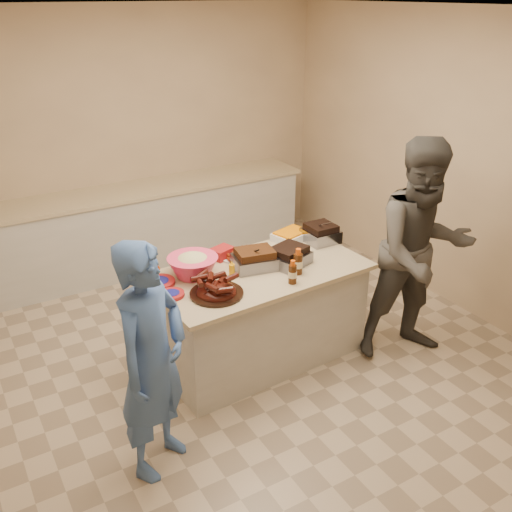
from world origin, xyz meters
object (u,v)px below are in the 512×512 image
island (259,355)px  mustard_bottle (232,275)px  bbq_bottle_a (292,283)px  bbq_bottle_b (298,274)px  guest_gray (408,349)px  plastic_cup (154,280)px  roasting_pan (320,241)px  coleslaw_bowl (193,276)px  guest_blue (162,460)px  rib_platter (217,295)px

island → mustard_bottle: mustard_bottle is taller
bbq_bottle_a → island: bearing=107.7°
bbq_bottle_b → guest_gray: bbq_bottle_b is taller
bbq_bottle_a → plastic_cup: 1.05m
roasting_pan → plastic_cup: roasting_pan is taller
roasting_pan → bbq_bottle_b: bbq_bottle_b is taller
coleslaw_bowl → guest_blue: bearing=-127.8°
roasting_pan → plastic_cup: size_ratio=2.56×
island → guest_gray: island is taller
bbq_bottle_a → bbq_bottle_b: (0.12, 0.11, 0.00)m
rib_platter → guest_blue: rib_platter is taller
rib_platter → bbq_bottle_a: size_ratio=2.09×
plastic_cup → guest_gray: (1.93, -0.83, -0.81)m
mustard_bottle → guest_gray: 1.71m
roasting_pan → bbq_bottle_b: bearing=-141.2°
mustard_bottle → guest_gray: mustard_bottle is taller
rib_platter → mustard_bottle: size_ratio=3.16×
rib_platter → roasting_pan: (1.22, 0.40, 0.00)m
roasting_pan → bbq_bottle_a: size_ratio=1.45×
roasting_pan → plastic_cup: 1.52m
bbq_bottle_b → mustard_bottle: bbq_bottle_b is taller
guest_gray → island: bearing=169.9°
roasting_pan → guest_gray: size_ratio=0.15×
roasting_pan → guest_blue: roasting_pan is taller
plastic_cup → guest_blue: plastic_cup is taller
bbq_bottle_a → guest_gray: (1.06, -0.25, -0.81)m
mustard_bottle → guest_blue: 1.42m
guest_blue → plastic_cup: bearing=33.5°
island → mustard_bottle: (-0.23, 0.02, 0.81)m
coleslaw_bowl → bbq_bottle_a: size_ratio=2.09×
roasting_pan → mustard_bottle: mustard_bottle is taller
bbq_bottle_a → guest_blue: size_ratio=0.12×
island → plastic_cup: 1.15m
bbq_bottle_a → guest_gray: size_ratio=0.10×
bbq_bottle_a → plastic_cup: (-0.88, 0.58, 0.00)m
bbq_bottle_a → guest_blue: (-1.26, -0.38, -0.81)m
mustard_bottle → coleslaw_bowl: bearing=150.9°
rib_platter → plastic_cup: 0.54m
rib_platter → mustard_bottle: rib_platter is taller
roasting_pan → guest_blue: bearing=-154.4°
coleslaw_bowl → plastic_cup: 0.30m
rib_platter → plastic_cup: bearing=123.9°
roasting_pan → plastic_cup: bearing=178.4°
guest_blue → bbq_bottle_a: bearing=-17.9°
mustard_bottle → roasting_pan: bearing=10.7°
guest_gray → bbq_bottle_a: bearing=-177.3°
bbq_bottle_b → guest_gray: (0.93, -0.36, -0.81)m
island → bbq_bottle_a: 0.87m
coleslaw_bowl → plastic_cup: (-0.28, 0.09, 0.00)m
bbq_bottle_b → guest_blue: bearing=-160.7°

